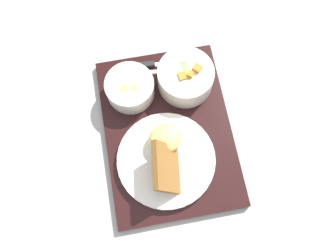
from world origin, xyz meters
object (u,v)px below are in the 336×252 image
object	(u,v)px
bowl_soup	(130,87)
bowl_salad	(185,77)
knife	(149,65)
spoon	(155,72)
plate_main	(166,157)

from	to	relation	value
bowl_soup	bowl_salad	bearing A→B (deg)	92.69
knife	spoon	distance (m)	0.02
bowl_soup	spoon	size ratio (longest dim) A/B	0.78
knife	plate_main	bearing A→B (deg)	-86.71
plate_main	knife	world-z (taller)	plate_main
bowl_salad	plate_main	world-z (taller)	plate_main
plate_main	bowl_soup	bearing A→B (deg)	-160.31
bowl_salad	bowl_soup	distance (m)	0.13
bowl_salad	bowl_soup	xyz separation A→B (m)	(0.01, -0.13, -0.01)
plate_main	spoon	size ratio (longest dim) A/B	1.50
bowl_soup	spoon	distance (m)	0.08
bowl_salad	plate_main	bearing A→B (deg)	-21.22
knife	spoon	xyz separation A→B (m)	(0.02, 0.01, 0.00)
bowl_salad	spoon	xyz separation A→B (m)	(-0.04, -0.07, -0.03)
bowl_salad	knife	distance (m)	0.10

